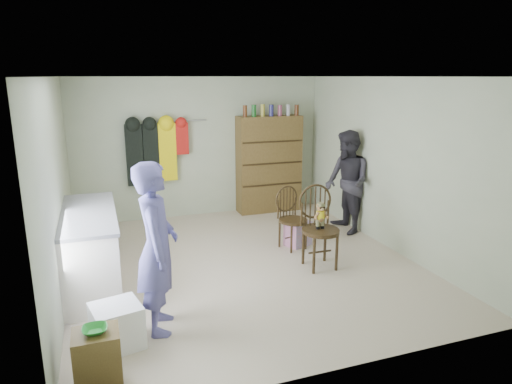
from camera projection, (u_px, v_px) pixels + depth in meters
name	position (u px, v px, depth m)	size (l,w,h in m)	color
ground_plane	(244.00, 264.00, 6.28)	(5.00, 5.00, 0.00)	beige
room_walls	(231.00, 144.00, 6.37)	(5.00, 5.00, 5.00)	#B9C2A2
counter	(91.00, 249.00, 5.53)	(0.64, 1.86, 0.94)	silver
stool	(98.00, 361.00, 3.70)	(0.37, 0.31, 0.52)	brown
bowl	(95.00, 330.00, 3.63)	(0.20, 0.20, 0.05)	green
plastic_tub	(117.00, 326.00, 4.32)	(0.44, 0.42, 0.42)	white
chair_front	(319.00, 222.00, 6.07)	(0.50, 0.50, 1.11)	#3D2B15
chair_far	(291.00, 215.00, 6.77)	(0.51, 0.51, 0.93)	#3D2B15
striped_bag	(298.00, 233.00, 6.92)	(0.35, 0.27, 0.37)	pink
person_left	(157.00, 248.00, 4.48)	(0.63, 0.42, 1.74)	#58549A
person_right	(347.00, 182.00, 7.38)	(0.81, 0.63, 1.68)	#2D2B33
dresser	(269.00, 164.00, 8.56)	(1.20, 0.39, 2.02)	brown
coat_rack	(155.00, 151.00, 7.88)	(1.42, 0.12, 1.09)	#99999E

